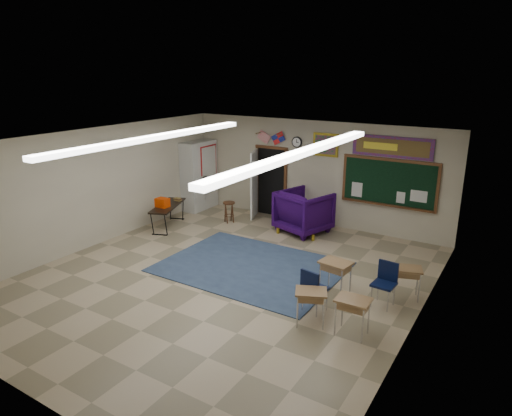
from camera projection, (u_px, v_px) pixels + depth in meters
The scene contains 25 objects.
floor at pixel (224, 278), 9.98m from camera, with size 9.00×9.00×0.00m, color tan.
back_wall at pixel (314, 173), 13.20m from camera, with size 8.00×0.04×3.00m, color #BAB197.
front_wall at pixel (18, 303), 5.89m from camera, with size 8.00×0.04×3.00m, color #BAB197.
left_wall at pixel (94, 188), 11.56m from camera, with size 0.04×9.00×3.00m, color #BAB197.
right_wall at pixel (419, 252), 7.53m from camera, with size 0.04×9.00×3.00m, color #BAB197.
ceiling at pixel (221, 141), 9.10m from camera, with size 8.00×9.00×0.04m, color white.
area_rug at pixel (251, 267), 10.53m from camera, with size 4.00×3.00×0.02m, color #354965.
fluorescent_strips at pixel (221, 144), 9.12m from camera, with size 3.86×6.00×0.10m, color white, non-canonical shape.
doorway at pixel (266, 182), 13.96m from camera, with size 1.10×0.89×2.16m.
chalkboard at pixel (389, 184), 12.07m from camera, with size 2.55×0.14×1.30m.
bulletin_board at pixel (392, 147), 11.78m from camera, with size 2.10×0.05×0.55m.
framed_art_print at pixel (326, 145), 12.74m from camera, with size 0.75×0.05×0.65m.
wall_clock at pixel (297, 142), 13.20m from camera, with size 0.32×0.05×0.32m.
wall_flags at pixel (271, 136), 13.57m from camera, with size 1.16×0.06×0.70m, color red, non-canonical shape.
storage_cabinet at pixel (199, 175), 14.66m from camera, with size 0.59×1.25×2.20m.
wingback_armchair at pixel (304, 212), 12.66m from camera, with size 1.26×1.29×1.18m, color #1F053A.
student_chair_reading at pixel (290, 212), 13.26m from camera, with size 0.39×0.39×0.77m, color black, non-canonical shape.
student_chair_desk_a at pixel (315, 290), 8.52m from camera, with size 0.44×0.44×0.87m, color black, non-canonical shape.
student_chair_desk_b at pixel (384, 285), 8.69m from camera, with size 0.43×0.43×0.87m, color black, non-canonical shape.
student_desk_front_left at pixel (335, 276), 9.14m from camera, with size 0.66×0.53×0.72m.
student_desk_front_right at pixel (407, 281), 9.03m from camera, with size 0.64×0.56×0.65m.
student_desk_back_left at pixel (311, 306), 8.09m from camera, with size 0.67×0.61×0.66m.
student_desk_back_right at pixel (352, 315), 7.76m from camera, with size 0.58×0.44×0.68m.
folding_table at pixel (168, 215), 13.10m from camera, with size 1.09×1.69×0.91m.
wooden_stool at pixel (229, 212), 13.52m from camera, with size 0.35×0.35×0.62m.
Camera 1 is at (5.40, -7.35, 4.40)m, focal length 32.00 mm.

